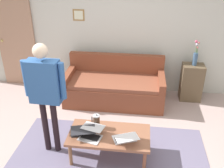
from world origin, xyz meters
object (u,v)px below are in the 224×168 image
side_shelf (191,82)px  person_standing (45,87)px  laptop_left (91,134)px  french_press (96,121)px  interior_door (16,41)px  coffee_table (109,136)px  laptop_right (83,131)px  couch (115,87)px  laptop_center (125,138)px  flower_vase (195,57)px

side_shelf → person_standing: 3.03m
laptop_left → french_press: french_press is taller
interior_door → side_shelf: bearing=176.0°
coffee_table → laptop_right: 0.38m
side_shelf → person_standing: bearing=38.6°
couch → person_standing: 1.94m
person_standing → laptop_center: bearing=172.3°
coffee_table → flower_vase: 2.42m
laptop_right → person_standing: bearing=-8.0°
laptop_left → french_press: 0.24m
couch → person_standing: person_standing is taller
laptop_left → person_standing: size_ratio=0.23×
laptop_right → side_shelf: side_shelf is taller
laptop_center → french_press: size_ratio=1.71×
flower_vase → side_shelf: bearing=178.0°
laptop_center → laptop_left: bearing=-3.1°
coffee_table → laptop_left: size_ratio=3.00×
french_press → flower_vase: size_ratio=0.48×
laptop_center → person_standing: (1.11, -0.15, 0.64)m
coffee_table → side_shelf: bearing=-127.2°
couch → laptop_right: (0.26, 1.67, 0.15)m
laptop_left → person_standing: bearing=-11.0°
laptop_left → side_shelf: (-1.67, -1.96, -0.08)m
interior_door → laptop_center: bearing=138.5°
french_press → side_shelf: 2.39m
coffee_table → laptop_left: bearing=20.2°
laptop_center → side_shelf: side_shelf is taller
person_standing → flower_vase: bearing=-141.3°
laptop_center → laptop_right: (0.61, -0.08, 0.00)m
laptop_right → side_shelf: size_ratio=0.54×
laptop_right → side_shelf: bearing=-133.2°
interior_door → person_standing: bearing=124.2°
laptop_right → person_standing: person_standing is taller
laptop_left → laptop_right: size_ratio=0.94×
couch → coffee_table: couch is taller
interior_door → laptop_right: (-1.93, 2.17, -0.57)m
side_shelf → laptop_left: bearing=49.7°
french_press → flower_vase: 2.41m
coffee_table → french_press: 0.29m
laptop_left → flower_vase: size_ratio=0.78×
laptop_right → laptop_center: bearing=172.6°
laptop_left → interior_door: bearing=-47.1°
couch → french_press: couch is taller
laptop_left → flower_vase: bearing=-130.3°
french_press → flower_vase: bearing=-133.2°
couch → laptop_center: couch is taller
couch → laptop_right: size_ratio=4.71×
laptop_left → side_shelf: side_shelf is taller
coffee_table → laptop_left: laptop_left is taller
laptop_right → flower_vase: 2.66m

